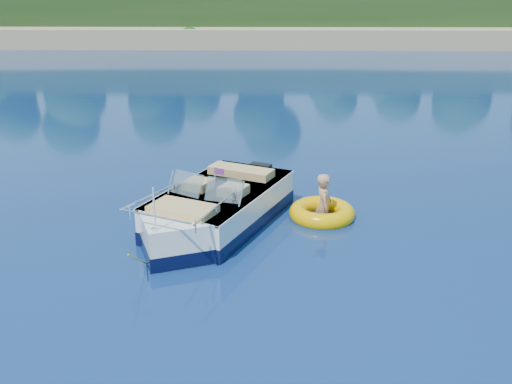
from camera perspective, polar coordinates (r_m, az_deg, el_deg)
ground at (r=11.62m, az=3.31°, el=-5.45°), size 160.00×160.00×0.00m
shoreline at (r=74.33m, az=1.42°, el=17.31°), size 170.00×59.00×6.00m
motorboat at (r=12.33m, az=-4.30°, el=-2.08°), size 3.38×5.12×1.83m
tow_tube at (r=13.04m, az=6.61°, el=-2.08°), size 1.52×1.52×0.40m
boy at (r=13.15m, az=6.72°, el=-2.38°), size 0.39×0.86×1.69m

